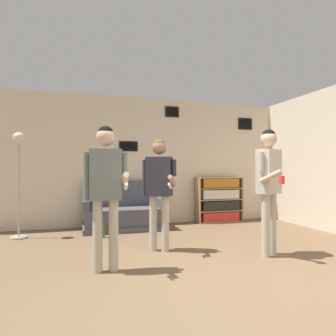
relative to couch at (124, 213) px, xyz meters
name	(u,v)px	position (x,y,z in m)	size (l,w,h in m)	color
ground_plane	(254,297)	(0.71, -3.48, -0.30)	(20.00, 20.00, 0.00)	brown
wall_back	(154,161)	(0.71, 0.41, 1.05)	(8.18, 0.08, 2.70)	beige
wall_right	(336,159)	(3.63, -1.55, 1.05)	(0.06, 6.26, 2.70)	beige
couch	(124,213)	(0.00, 0.00, 0.00)	(1.55, 0.80, 0.94)	#4C4C56
bookshelf	(219,200)	(2.16, 0.19, 0.19)	(1.05, 0.30, 1.00)	#A87F51
floor_lamp	(19,165)	(-1.82, -0.30, 0.94)	(0.28, 0.28, 1.80)	#ADA89E
person_player_foreground_left	(106,182)	(-0.54, -2.41, 0.72)	(0.50, 0.47, 1.67)	#B7AD99
person_player_foreground_center	(159,183)	(0.27, -1.74, 0.67)	(0.44, 0.58, 1.61)	#B7AD99
person_watcher_holding_cup	(269,178)	(1.64, -2.38, 0.75)	(0.45, 0.56, 1.71)	#B7AD99
bottle_on_floor	(103,231)	(-0.44, -0.64, -0.19)	(0.07, 0.07, 0.29)	#3D6638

